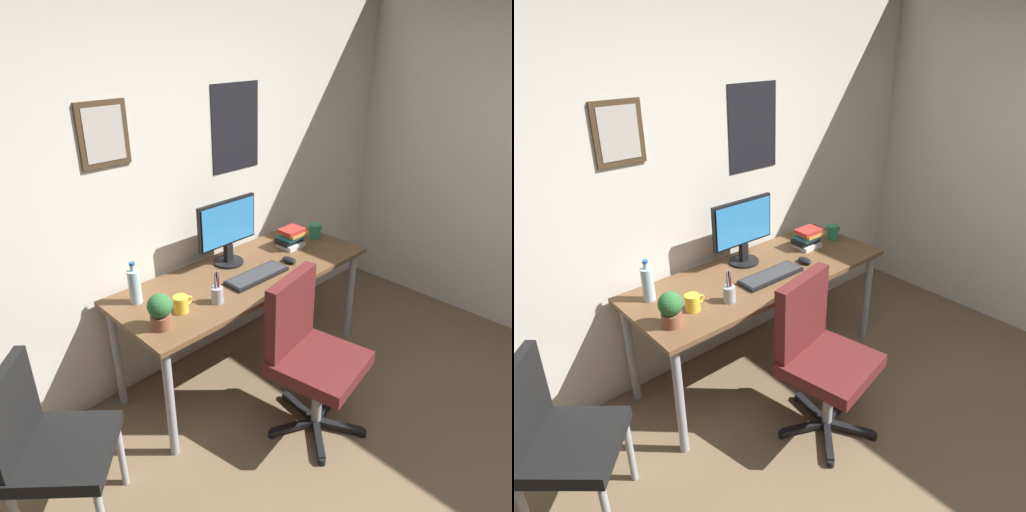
% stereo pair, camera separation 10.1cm
% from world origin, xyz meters
% --- Properties ---
extents(wall_back, '(4.40, 0.10, 2.60)m').
position_xyz_m(wall_back, '(-0.00, 2.15, 1.30)').
color(wall_back, silver).
rests_on(wall_back, ground_plane).
extents(desk, '(1.73, 0.68, 0.74)m').
position_xyz_m(desk, '(0.29, 1.73, 0.66)').
color(desk, brown).
rests_on(desk, ground_plane).
extents(office_chair, '(0.57, 0.57, 0.95)m').
position_xyz_m(office_chair, '(0.19, 1.11, 0.53)').
color(office_chair, '#591E1E').
rests_on(office_chair, ground_plane).
extents(side_chair, '(0.59, 0.59, 0.88)m').
position_xyz_m(side_chair, '(-1.13, 1.50, 0.50)').
color(side_chair, black).
rests_on(side_chair, ground_plane).
extents(monitor, '(0.46, 0.20, 0.43)m').
position_xyz_m(monitor, '(0.30, 1.91, 0.98)').
color(monitor, black).
rests_on(monitor, desk).
extents(keyboard, '(0.43, 0.15, 0.03)m').
position_xyz_m(keyboard, '(0.29, 1.63, 0.76)').
color(keyboard, black).
rests_on(keyboard, desk).
extents(computer_mouse, '(0.06, 0.11, 0.04)m').
position_xyz_m(computer_mouse, '(0.59, 1.63, 0.76)').
color(computer_mouse, black).
rests_on(computer_mouse, desk).
extents(water_bottle, '(0.07, 0.07, 0.25)m').
position_xyz_m(water_bottle, '(-0.41, 1.89, 0.85)').
color(water_bottle, silver).
rests_on(water_bottle, desk).
extents(coffee_mug_near, '(0.13, 0.09, 0.10)m').
position_xyz_m(coffee_mug_near, '(1.04, 1.78, 0.79)').
color(coffee_mug_near, '#2D8C59').
rests_on(coffee_mug_near, desk).
extents(coffee_mug_far, '(0.12, 0.08, 0.09)m').
position_xyz_m(coffee_mug_far, '(-0.28, 1.64, 0.79)').
color(coffee_mug_far, yellow).
rests_on(coffee_mug_far, desk).
extents(potted_plant, '(0.13, 0.13, 0.20)m').
position_xyz_m(potted_plant, '(-0.45, 1.58, 0.85)').
color(potted_plant, brown).
rests_on(potted_plant, desk).
extents(pen_cup, '(0.07, 0.07, 0.20)m').
position_xyz_m(pen_cup, '(-0.08, 1.57, 0.80)').
color(pen_cup, '#9EA0A5').
rests_on(pen_cup, desk).
extents(book_stack_left, '(0.20, 0.16, 0.14)m').
position_xyz_m(book_stack_left, '(0.79, 1.80, 0.81)').
color(book_stack_left, silver).
rests_on(book_stack_left, desk).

